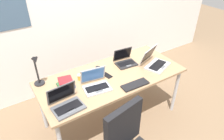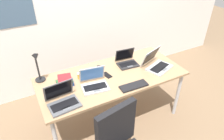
{
  "view_description": "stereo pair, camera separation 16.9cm",
  "coord_description": "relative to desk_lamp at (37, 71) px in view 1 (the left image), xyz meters",
  "views": [
    {
      "loc": [
        -1.1,
        -1.73,
        2.18
      ],
      "look_at": [
        0.0,
        0.0,
        0.82
      ],
      "focal_mm": 32.63,
      "sensor_mm": 36.0,
      "label": 1
    },
    {
      "loc": [
        -0.95,
        -1.82,
        2.18
      ],
      "look_at": [
        0.0,
        0.0,
        0.82
      ],
      "focal_mm": 32.63,
      "sensor_mm": 36.0,
      "label": 2
    }
  ],
  "objects": [
    {
      "name": "laptop_center",
      "position": [
        0.12,
        -0.49,
        -0.15
      ],
      "size": [
        0.32,
        0.28,
        0.23
      ],
      "color": "#515459",
      "rests_on": "desk"
    },
    {
      "name": "laptop_far_corner",
      "position": [
        1.4,
        -0.38,
        -0.15
      ],
      "size": [
        0.41,
        0.4,
        0.23
      ],
      "color": "#B7BABC",
      "rests_on": "desk"
    },
    {
      "name": "desk",
      "position": [
        0.8,
        -0.28,
        -0.25
      ],
      "size": [
        1.8,
        0.8,
        0.74
      ],
      "color": "#9E7A56",
      "rests_on": "ground_plane"
    },
    {
      "name": "book_stack",
      "position": [
        0.24,
        -0.19,
        -0.14
      ],
      "size": [
        0.2,
        0.18,
        0.1
      ],
      "color": "navy",
      "rests_on": "desk"
    },
    {
      "name": "laptop_back_right",
      "position": [
        0.52,
        -0.37,
        -0.15
      ],
      "size": [
        0.33,
        0.29,
        0.22
      ],
      "color": "#B7BABC",
      "rests_on": "desk"
    },
    {
      "name": "ground_plane",
      "position": [
        0.8,
        -0.28,
        -0.94
      ],
      "size": [
        12.0,
        12.0,
        0.0
      ],
      "primitive_type": "plane",
      "color": "#7A6047"
    },
    {
      "name": "cell_phone",
      "position": [
        0.75,
        -0.25,
        -0.19
      ],
      "size": [
        0.09,
        0.15,
        0.01
      ],
      "primitive_type": "cube",
      "rotation": [
        0.0,
        0.0,
        0.18
      ],
      "color": "black",
      "rests_on": "desk"
    },
    {
      "name": "computer_mouse",
      "position": [
        0.74,
        -0.06,
        -0.18
      ],
      "size": [
        0.09,
        0.11,
        0.03
      ],
      "primitive_type": "ellipsoid",
      "rotation": [
        0.0,
        0.0,
        0.41
      ],
      "color": "black",
      "rests_on": "desk"
    },
    {
      "name": "pill_bottle",
      "position": [
        0.42,
        -0.15,
        -0.16
      ],
      "size": [
        0.04,
        0.04,
        0.08
      ],
      "color": "gold",
      "rests_on": "desk"
    },
    {
      "name": "external_keyboard",
      "position": [
        0.92,
        -0.59,
        -0.19
      ],
      "size": [
        0.33,
        0.13,
        0.02
      ],
      "primitive_type": "cube",
      "rotation": [
        0.0,
        0.0,
        -0.04
      ],
      "color": "black",
      "rests_on": "desk"
    },
    {
      "name": "wall_back",
      "position": [
        0.8,
        0.82,
        0.36
      ],
      "size": [
        6.0,
        0.13,
        2.6
      ],
      "color": "silver",
      "rests_on": "ground_plane"
    },
    {
      "name": "desk_lamp",
      "position": [
        0.0,
        0.0,
        0.0
      ],
      "size": [
        0.12,
        0.18,
        0.4
      ],
      "color": "black",
      "rests_on": "desk"
    },
    {
      "name": "laptop_mid_desk",
      "position": [
        1.1,
        -0.13,
        -0.16
      ],
      "size": [
        0.28,
        0.25,
        0.2
      ],
      "color": "#232326",
      "rests_on": "desk"
    }
  ]
}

